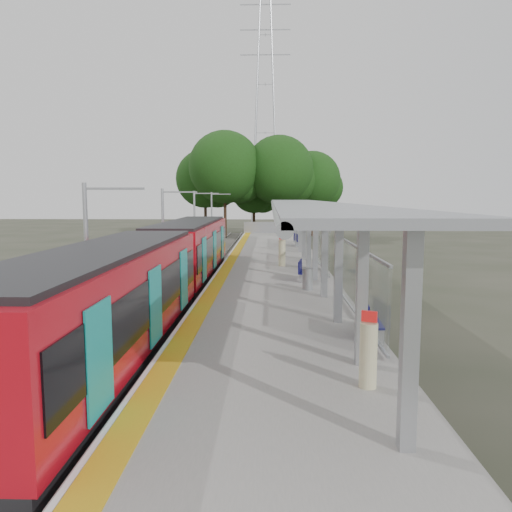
{
  "coord_description": "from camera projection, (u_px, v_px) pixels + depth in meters",
  "views": [
    {
      "loc": [
        -0.14,
        -9.47,
        4.94
      ],
      "look_at": [
        -0.77,
        12.64,
        2.3
      ],
      "focal_mm": 35.0,
      "sensor_mm": 36.0,
      "label": 1
    }
  ],
  "objects": [
    {
      "name": "trackbed",
      "position": [
        197.0,
        277.0,
        29.95
      ],
      "size": [
        3.0,
        70.0,
        0.24
      ],
      "primitive_type": "cube",
      "color": "#59544C",
      "rests_on": "ground"
    },
    {
      "name": "pylon",
      "position": [
        265.0,
        109.0,
        80.22
      ],
      "size": [
        8.0,
        4.0,
        38.0
      ],
      "primitive_type": null,
      "color": "#9EA0A5",
      "rests_on": "ground"
    },
    {
      "name": "end_fence",
      "position": [
        271.0,
        227.0,
        54.41
      ],
      "size": [
        6.0,
        0.1,
        1.2
      ],
      "primitive_type": "cube",
      "color": "#9EA0A5",
      "rests_on": "platform"
    },
    {
      "name": "litter_bin",
      "position": [
        308.0,
        279.0,
        21.16
      ],
      "size": [
        0.49,
        0.49,
        0.92
      ],
      "primitive_type": "cylinder",
      "rotation": [
        0.0,
        0.0,
        -0.09
      ],
      "color": "#9EA0A5",
      "rests_on": "platform"
    },
    {
      "name": "info_pillar_near",
      "position": [
        368.0,
        355.0,
        10.28
      ],
      "size": [
        0.36,
        0.36,
        1.62
      ],
      "rotation": [
        0.0,
        0.0,
        -0.42
      ],
      "color": "beige",
      "rests_on": "platform"
    },
    {
      "name": "canopy",
      "position": [
        304.0,
        211.0,
        25.51
      ],
      "size": [
        3.27,
        38.0,
        3.66
      ],
      "color": "#9EA0A5",
      "rests_on": "platform"
    },
    {
      "name": "bench_far",
      "position": [
        297.0,
        240.0,
        39.89
      ],
      "size": [
        0.62,
        1.5,
        1.0
      ],
      "rotation": [
        0.0,
        0.0,
        0.12
      ],
      "color": "#120F4F",
      "rests_on": "platform"
    },
    {
      "name": "bench_mid",
      "position": [
        302.0,
        270.0,
        23.41
      ],
      "size": [
        0.65,
        1.47,
        0.97
      ],
      "rotation": [
        0.0,
        0.0,
        -0.15
      ],
      "color": "#120F4F",
      "rests_on": "platform"
    },
    {
      "name": "bench_near",
      "position": [
        368.0,
        318.0,
        13.88
      ],
      "size": [
        0.57,
        1.6,
        1.08
      ],
      "rotation": [
        0.0,
        0.0,
        -0.06
      ],
      "color": "#120F4F",
      "rests_on": "platform"
    },
    {
      "name": "tree_cluster",
      "position": [
        253.0,
        175.0,
        60.43
      ],
      "size": [
        20.53,
        13.12,
        12.62
      ],
      "color": "#382316",
      "rests_on": "ground"
    },
    {
      "name": "platform",
      "position": [
        272.0,
        271.0,
        29.78
      ],
      "size": [
        6.0,
        50.0,
        1.0
      ],
      "primitive_type": "cube",
      "color": "gray",
      "rests_on": "ground"
    },
    {
      "name": "tactile_strip",
      "position": [
        230.0,
        263.0,
        29.79
      ],
      "size": [
        0.6,
        50.0,
        0.02
      ],
      "primitive_type": "cube",
      "color": "gold",
      "rests_on": "platform"
    },
    {
      "name": "train",
      "position": [
        162.0,
        269.0,
        20.1
      ],
      "size": [
        2.74,
        27.6,
        3.62
      ],
      "color": "black",
      "rests_on": "ground"
    },
    {
      "name": "info_pillar_far",
      "position": [
        282.0,
        253.0,
        28.39
      ],
      "size": [
        0.4,
        0.4,
        1.77
      ],
      "rotation": [
        0.0,
        0.0,
        -0.12
      ],
      "color": "beige",
      "rests_on": "platform"
    },
    {
      "name": "catenary_masts",
      "position": [
        165.0,
        232.0,
        28.67
      ],
      "size": [
        2.08,
        48.16,
        5.4
      ],
      "color": "#9EA0A5",
      "rests_on": "ground"
    },
    {
      "name": "ground",
      "position": [
        276.0,
        445.0,
        9.99
      ],
      "size": [
        200.0,
        200.0,
        0.0
      ],
      "primitive_type": "plane",
      "color": "#474438",
      "rests_on": "ground"
    }
  ]
}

